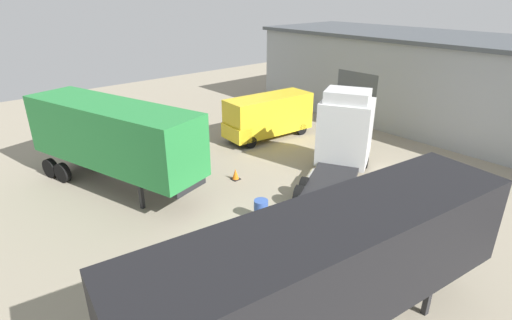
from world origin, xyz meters
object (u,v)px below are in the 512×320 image
(tractor_unit_white, at_px, (343,135))
(container_trailer_blue, at_px, (330,267))
(traffic_cone, at_px, (235,175))
(delivery_van_yellow, at_px, (267,116))
(container_trailer_green, at_px, (112,136))
(oil_drum, at_px, (261,210))

(tractor_unit_white, relative_size, container_trailer_blue, 0.61)
(tractor_unit_white, relative_size, traffic_cone, 12.16)
(traffic_cone, bearing_deg, delivery_van_yellow, 123.36)
(container_trailer_green, xyz_separation_m, traffic_cone, (3.00, 4.70, -2.34))
(tractor_unit_white, bearing_deg, container_trailer_green, 120.14)
(oil_drum, bearing_deg, traffic_cone, 156.99)
(tractor_unit_white, height_order, oil_drum, tractor_unit_white)
(container_trailer_blue, bearing_deg, traffic_cone, 72.69)
(oil_drum, bearing_deg, tractor_unit_white, 97.05)
(delivery_van_yellow, bearing_deg, tractor_unit_white, 88.97)
(container_trailer_green, bearing_deg, tractor_unit_white, 41.78)
(container_trailer_green, distance_m, delivery_van_yellow, 10.08)
(container_trailer_blue, xyz_separation_m, oil_drum, (-5.77, 2.91, -2.07))
(container_trailer_blue, height_order, oil_drum, container_trailer_blue)
(tractor_unit_white, distance_m, traffic_cone, 5.72)
(delivery_van_yellow, bearing_deg, container_trailer_green, 7.76)
(container_trailer_blue, relative_size, oil_drum, 12.42)
(delivery_van_yellow, relative_size, oil_drum, 6.69)
(delivery_van_yellow, relative_size, container_trailer_blue, 0.54)
(delivery_van_yellow, xyz_separation_m, container_trailer_blue, (12.89, -9.75, 1.07))
(container_trailer_green, relative_size, oil_drum, 10.84)
(container_trailer_green, bearing_deg, oil_drum, 9.37)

